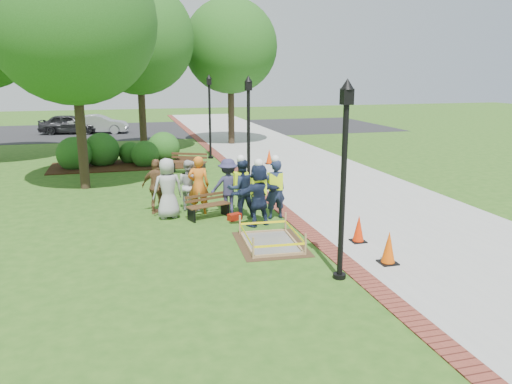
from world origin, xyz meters
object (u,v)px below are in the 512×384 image
object	(u,v)px
wet_concrete_pad	(271,236)
lamp_near	(344,166)
bench_near	(208,211)
cone_front	(389,248)
hivis_worker_a	(259,193)
hivis_worker_c	(241,187)
hivis_worker_b	(275,188)

from	to	relation	value
wet_concrete_pad	lamp_near	xyz separation A→B (m)	(0.82, -2.50, 2.25)
wet_concrete_pad	lamp_near	bearing A→B (deg)	-71.89
bench_near	cone_front	world-z (taller)	cone_front
cone_front	lamp_near	bearing A→B (deg)	-162.51
hivis_worker_a	hivis_worker_c	xyz separation A→B (m)	(-0.29, 0.98, -0.01)
cone_front	hivis_worker_c	bearing A→B (deg)	117.11
cone_front	hivis_worker_c	world-z (taller)	hivis_worker_c
bench_near	cone_front	xyz separation A→B (m)	(3.41, -4.82, 0.15)
cone_front	hivis_worker_a	xyz separation A→B (m)	(-2.11, 3.72, 0.59)
wet_concrete_pad	bench_near	distance (m)	3.00
cone_front	lamp_near	size ratio (longest dim) A/B	0.19
hivis_worker_b	hivis_worker_c	xyz separation A→B (m)	(-0.96, 0.43, -0.01)
hivis_worker_a	lamp_near	bearing A→B (deg)	-80.72
hivis_worker_b	lamp_near	bearing A→B (deg)	-89.82
wet_concrete_pad	bench_near	world-z (taller)	bench_near
bench_near	hivis_worker_b	distance (m)	2.16
cone_front	hivis_worker_b	world-z (taller)	hivis_worker_b
lamp_near	hivis_worker_a	bearing A→B (deg)	99.28
wet_concrete_pad	hivis_worker_a	distance (m)	1.83
bench_near	hivis_worker_c	bearing A→B (deg)	-6.89
hivis_worker_c	hivis_worker_b	bearing A→B (deg)	-24.26
bench_near	cone_front	bearing A→B (deg)	-54.74
cone_front	hivis_worker_c	size ratio (longest dim) A/B	0.41
hivis_worker_c	wet_concrete_pad	bearing A→B (deg)	-86.67
bench_near	lamp_near	world-z (taller)	lamp_near
lamp_near	hivis_worker_c	xyz separation A→B (m)	(-0.97, 5.15, -1.52)
lamp_near	bench_near	bearing A→B (deg)	110.52
hivis_worker_b	bench_near	bearing A→B (deg)	164.26
hivis_worker_b	hivis_worker_a	bearing A→B (deg)	-140.51
wet_concrete_pad	hivis_worker_a	xyz separation A→B (m)	(0.13, 1.67, 0.74)
cone_front	hivis_worker_b	size ratio (longest dim) A/B	0.41
hivis_worker_b	wet_concrete_pad	bearing A→B (deg)	-109.84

